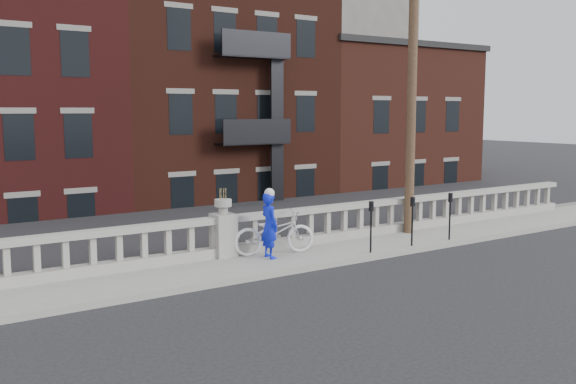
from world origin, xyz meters
name	(u,v)px	position (x,y,z in m)	size (l,w,h in m)	color
ground	(315,299)	(0.00, 0.00, 0.00)	(120.00, 120.00, 0.00)	black
sidewalk	(242,266)	(0.00, 3.00, 0.07)	(32.00, 2.20, 0.15)	gray
balustrade	(223,237)	(0.00, 3.95, 0.64)	(28.00, 0.34, 1.03)	gray
planter_pedestal	(223,230)	(0.00, 3.95, 0.83)	(0.55, 0.55, 1.76)	gray
lower_level	(52,135)	(0.56, 23.04, 2.63)	(80.00, 44.00, 20.80)	#605E59
utility_pole	(412,63)	(6.20, 3.60, 5.24)	(1.60, 0.28, 10.00)	#422D1E
parking_meter_a	(371,221)	(3.40, 2.15, 1.00)	(0.10, 0.09, 1.36)	black
parking_meter_b	(412,216)	(4.90, 2.15, 1.00)	(0.10, 0.09, 1.36)	black
parking_meter_c	(450,211)	(6.40, 2.15, 1.00)	(0.10, 0.09, 1.36)	black
bicycle	(274,232)	(1.21, 3.43, 0.72)	(0.75, 2.16, 1.13)	silver
cyclist	(269,225)	(0.87, 3.12, 0.99)	(0.61, 0.40, 1.67)	#0D1BC8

